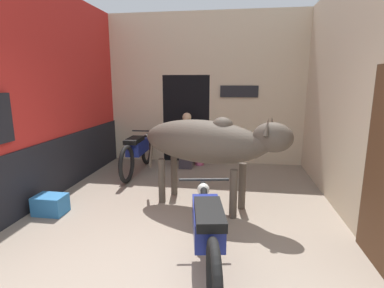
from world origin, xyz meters
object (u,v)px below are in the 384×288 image
object	(u,v)px
plastic_stool	(199,155)
crate	(50,205)
motorcycle_near	(207,228)
shopkeeper_seated	(187,139)
cow	(208,142)
motorcycle_far	(138,151)

from	to	relation	value
plastic_stool	crate	bearing A→B (deg)	-122.09
motorcycle_near	shopkeeper_seated	world-z (taller)	shopkeeper_seated
shopkeeper_seated	crate	world-z (taller)	shopkeeper_seated
cow	crate	distance (m)	2.51
motorcycle_far	shopkeeper_seated	distance (m)	1.12
shopkeeper_seated	plastic_stool	xyz separation A→B (m)	(0.27, 0.22, -0.41)
shopkeeper_seated	motorcycle_near	bearing A→B (deg)	-77.42
motorcycle_far	plastic_stool	distance (m)	1.47
motorcycle_far	crate	bearing A→B (deg)	-105.97
motorcycle_far	motorcycle_near	bearing A→B (deg)	-60.61
plastic_stool	motorcycle_near	bearing A→B (deg)	-81.81
cow	motorcycle_near	distance (m)	1.72
motorcycle_far	shopkeeper_seated	bearing A→B (deg)	29.97
shopkeeper_seated	plastic_stool	world-z (taller)	shopkeeper_seated
cow	plastic_stool	distance (m)	2.51
cow	crate	size ratio (longest dim) A/B	5.37
plastic_stool	crate	xyz separation A→B (m)	(-1.85, -2.95, -0.10)
motorcycle_near	cow	bearing A→B (deg)	95.46
motorcycle_far	shopkeeper_seated	xyz separation A→B (m)	(0.96, 0.55, 0.17)
motorcycle_far	plastic_stool	xyz separation A→B (m)	(1.23, 0.78, -0.24)
shopkeeper_seated	plastic_stool	distance (m)	0.54
cow	crate	bearing A→B (deg)	-165.04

